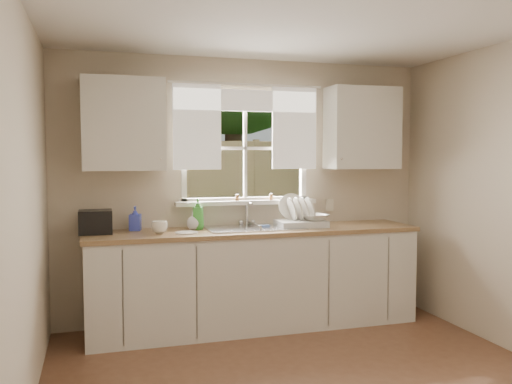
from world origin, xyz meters
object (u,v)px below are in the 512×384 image
object	(u,v)px
dish_rack	(300,219)
black_appliance	(95,222)
soap_bottle_a	(198,214)
cup	(160,227)

from	to	relation	value
dish_rack	black_appliance	bearing A→B (deg)	177.97
dish_rack	soap_bottle_a	distance (m)	0.97
dish_rack	black_appliance	size ratio (longest dim) A/B	1.67
soap_bottle_a	dish_rack	bearing A→B (deg)	-5.72
soap_bottle_a	black_appliance	world-z (taller)	soap_bottle_a
cup	soap_bottle_a	bearing A→B (deg)	26.30
soap_bottle_a	cup	world-z (taller)	soap_bottle_a
dish_rack	black_appliance	distance (m)	1.86
dish_rack	cup	world-z (taller)	dish_rack
dish_rack	soap_bottle_a	xyz separation A→B (m)	(-0.96, 0.07, 0.07)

